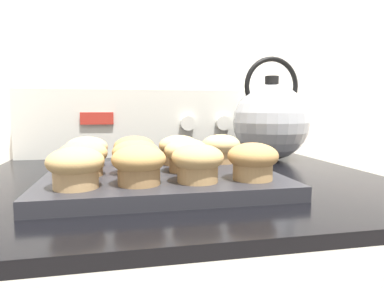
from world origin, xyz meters
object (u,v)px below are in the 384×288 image
(muffin_r0_c1, at_px, (139,164))
(muffin_r1_c2, at_px, (185,155))
(muffin_r1_c0, at_px, (83,158))
(tea_kettle, at_px, (271,121))
(muffin_r1_c1, at_px, (136,156))
(muffin_r0_c3, at_px, (253,160))
(muffin_r2_c1, at_px, (134,150))
(muffin_r0_c2, at_px, (197,162))
(muffin_r0_c0, at_px, (76,166))
(muffin_pan, at_px, (162,179))
(muffin_r2_c2, at_px, (179,149))
(muffin_r2_c3, at_px, (221,148))
(muffin_r2_c0, at_px, (87,151))

(muffin_r0_c1, xyz_separation_m, muffin_r1_c2, (0.08, 0.08, 0.00))
(muffin_r1_c0, distance_m, tea_kettle, 0.50)
(muffin_r1_c1, bearing_deg, muffin_r0_c3, -25.66)
(muffin_r0_c1, xyz_separation_m, muffin_r2_c1, (-0.00, 0.17, 0.00))
(muffin_r0_c2, distance_m, muffin_r0_c3, 0.09)
(muffin_r0_c3, xyz_separation_m, muffin_r1_c0, (-0.25, 0.08, 0.00))
(muffin_r0_c0, height_order, muffin_r0_c1, same)
(muffin_pan, relative_size, muffin_r1_c1, 4.93)
(muffin_r0_c3, relative_size, muffin_r2_c2, 1.00)
(muffin_r1_c1, bearing_deg, muffin_r0_c0, -134.21)
(muffin_r0_c0, bearing_deg, muffin_r2_c3, 34.17)
(muffin_r0_c1, height_order, muffin_r2_c1, same)
(muffin_r0_c0, relative_size, muffin_r1_c1, 1.00)
(muffin_r1_c0, xyz_separation_m, muffin_r2_c3, (0.26, 0.09, 0.00))
(muffin_pan, xyz_separation_m, muffin_r0_c2, (0.04, -0.08, 0.04))
(muffin_r1_c1, relative_size, muffin_r2_c0, 1.00)
(muffin_r0_c3, height_order, muffin_r1_c0, same)
(muffin_r0_c2, xyz_separation_m, muffin_r2_c0, (-0.17, 0.17, 0.00))
(muffin_r1_c0, xyz_separation_m, muffin_r2_c2, (0.17, 0.09, 0.00))
(muffin_r0_c0, distance_m, muffin_r0_c1, 0.09)
(muffin_pan, relative_size, muffin_r2_c2, 4.93)
(muffin_r1_c0, xyz_separation_m, muffin_r2_c0, (-0.00, 0.09, 0.00))
(muffin_r1_c1, distance_m, muffin_r1_c2, 0.08)
(muffin_r2_c0, height_order, tea_kettle, tea_kettle)
(muffin_r0_c1, relative_size, muffin_r1_c1, 1.00)
(muffin_r2_c1, height_order, tea_kettle, tea_kettle)
(muffin_r0_c1, relative_size, muffin_r0_c2, 1.00)
(muffin_r1_c2, relative_size, muffin_r2_c2, 1.00)
(muffin_r0_c1, bearing_deg, muffin_r1_c1, 90.62)
(muffin_r2_c1, bearing_deg, muffin_r1_c2, -45.68)
(muffin_r0_c3, relative_size, muffin_r2_c3, 1.00)
(muffin_r0_c1, xyz_separation_m, muffin_r2_c0, (-0.09, 0.17, 0.00))
(muffin_r1_c1, height_order, muffin_r1_c2, same)
(muffin_r1_c2, height_order, muffin_r2_c1, same)
(muffin_pan, height_order, tea_kettle, tea_kettle)
(muffin_r0_c1, height_order, muffin_r0_c2, same)
(muffin_pan, distance_m, muffin_r0_c0, 0.16)
(muffin_r2_c3, bearing_deg, muffin_r1_c2, -136.15)
(muffin_r2_c2, bearing_deg, muffin_r0_c1, -117.39)
(muffin_r0_c1, xyz_separation_m, muffin_r2_c2, (0.09, 0.17, 0.00))
(muffin_r0_c1, distance_m, muffin_r2_c1, 0.17)
(muffin_r1_c0, relative_size, muffin_r1_c1, 1.00)
(muffin_r1_c2, height_order, tea_kettle, tea_kettle)
(muffin_r0_c0, relative_size, muffin_r2_c3, 1.00)
(muffin_r0_c3, height_order, muffin_r2_c0, same)
(muffin_pan, xyz_separation_m, muffin_r2_c1, (-0.04, 0.09, 0.04))
(muffin_r2_c2, distance_m, tea_kettle, 0.31)
(muffin_r0_c0, bearing_deg, muffin_r2_c0, 90.62)
(muffin_r0_c3, bearing_deg, muffin_r0_c0, -179.08)
(muffin_r0_c2, bearing_deg, muffin_r0_c1, 179.93)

